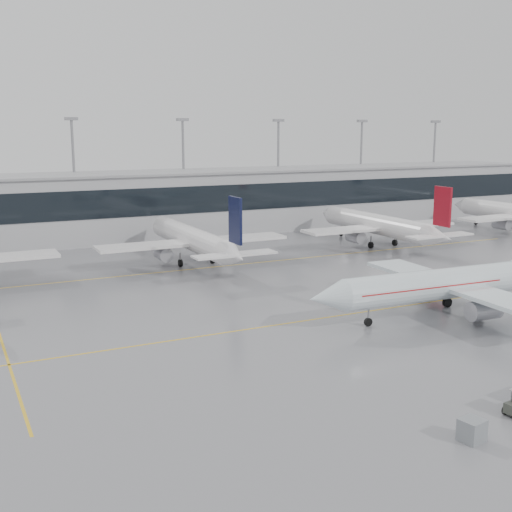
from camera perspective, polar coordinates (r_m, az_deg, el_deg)
name	(u,v)px	position (r m, az deg, el deg)	size (l,w,h in m)	color
ground	(305,321)	(69.57, 4.39, -5.76)	(320.00, 320.00, 0.00)	gray
taxi_line_main	(305,321)	(69.57, 4.39, -5.75)	(120.00, 0.25, 0.01)	yellow
taxi_line_north	(203,268)	(95.78, -4.76, -1.08)	(120.00, 0.25, 0.01)	yellow
terminal	(141,206)	(124.80, -10.22, 4.41)	(180.00, 15.00, 12.00)	#A3A3A7
terminal_glass	(152,202)	(117.43, -9.22, 4.78)	(180.00, 0.20, 5.00)	black
terminal_roof	(139,173)	(124.25, -10.32, 7.25)	(182.00, 16.00, 0.40)	gray
light_masts	(131,166)	(129.95, -11.08, 7.89)	(156.40, 1.00, 22.60)	gray
air_canada_jet	(456,283)	(74.32, 17.33, -2.32)	(35.80, 28.45, 11.17)	silver
parked_jet_c	(193,240)	(98.46, -5.58, 1.44)	(29.64, 36.96, 11.72)	white
parked_jet_d	(379,225)	(115.35, 10.92, 2.71)	(29.64, 36.96, 11.72)	white
gse_unit	(472,430)	(45.94, 18.64, -14.46)	(1.52, 1.41, 1.52)	gray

